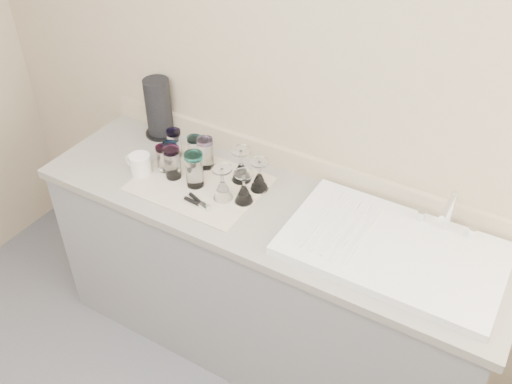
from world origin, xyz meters
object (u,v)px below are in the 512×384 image
Objects in this scene: tumbler_extra at (171,156)px; paper_towel_roll at (159,108)px; can_opener at (198,203)px; tumbler_teal at (174,143)px; sink_unit at (393,249)px; goblet_back_right at (259,179)px; goblet_front_right at (244,192)px; goblet_back_left at (241,170)px; tumbler_cyan at (195,149)px; tumbler_magenta at (163,158)px; tumbler_lavender at (194,169)px; white_mug at (140,164)px; goblet_front_left at (223,188)px; tumbler_blue at (172,162)px; tumbler_purple at (205,153)px.

tumbler_extra is 0.32m from paper_towel_roll.
tumbler_teal is at bearing 141.02° from can_opener.
sink_unit reaches higher than goblet_back_right.
goblet_front_right is at bearing -21.78° from paper_towel_roll.
goblet_back_right is (-0.64, 0.08, 0.04)m from sink_unit.
goblet_back_left is (-0.74, 0.09, 0.04)m from sink_unit.
tumbler_magenta is (-0.08, -0.13, -0.00)m from tumbler_cyan.
sink_unit is at bearing 2.58° from tumbler_lavender.
white_mug is (-0.17, -0.19, -0.03)m from tumbler_cyan.
goblet_front_left is (0.15, -0.01, -0.03)m from tumbler_lavender.
tumbler_blue is 0.36m from goblet_front_right.
tumbler_blue reaches higher than tumbler_extra.
goblet_front_right reaches higher than tumbler_magenta.
sink_unit reaches higher than goblet_back_left.
paper_towel_roll is (-0.65, 0.15, 0.09)m from goblet_back_right.
paper_towel_roll reaches higher than tumbler_blue.
goblet_front_right is (0.46, -0.13, -0.02)m from tumbler_teal.
white_mug is at bearing -139.74° from tumbler_magenta.
tumbler_lavender reaches higher than tumbler_blue.
sink_unit is 6.29× the size of tumbler_cyan.
tumbler_magenta is (0.03, -0.12, -0.01)m from tumbler_teal.
goblet_front_left is (0.27, -0.01, -0.02)m from tumbler_blue.
paper_towel_roll reaches higher than tumbler_teal.
paper_towel_roll reaches higher than goblet_back_left.
goblet_back_left is 0.53× the size of paper_towel_roll.
goblet_back_right is (0.37, 0.12, -0.03)m from tumbler_blue.
tumbler_lavender is at bearing 130.35° from can_opener.
tumbler_blue is 1.09× the size of can_opener.
goblet_back_left is at bearing -0.55° from tumbler_purple.
tumbler_lavender reaches higher than tumbler_magenta.
sink_unit is at bearing -7.31° from goblet_back_left.
tumbler_cyan is at bearing 49.65° from white_mug.
paper_towel_roll is (-0.13, 0.31, 0.10)m from white_mug.
tumbler_lavender reaches higher than white_mug.
tumbler_purple reaches higher than white_mug.
goblet_back_left reaches higher than goblet_back_right.
paper_towel_roll is at bearing 166.60° from goblet_back_left.
tumbler_teal reaches higher than tumbler_magenta.
tumbler_lavender reaches higher than can_opener.
tumbler_magenta is at bearing -49.49° from paper_towel_roll.
can_opener is (0.19, -0.25, -0.06)m from tumbler_cyan.
goblet_back_right is 0.94× the size of goblet_front_left.
goblet_back_left reaches higher than white_mug.
tumbler_extra is 0.14m from white_mug.
white_mug is (-0.08, -0.07, -0.02)m from tumbler_magenta.
tumbler_cyan is at bearing 177.26° from goblet_back_left.
tumbler_magenta is at bearing 173.47° from tumbler_lavender.
tumbler_teal is at bearing 164.19° from goblet_front_right.
tumbler_extra reaches higher than white_mug.
tumbler_extra is (-0.05, 0.05, -0.01)m from tumbler_blue.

